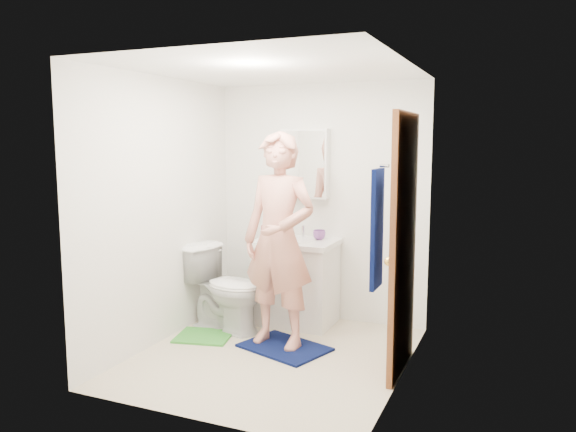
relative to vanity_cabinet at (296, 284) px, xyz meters
The scene contains 22 objects.
floor 1.01m from the vanity_cabinet, 80.69° to the right, with size 2.20×2.40×0.02m, color beige.
ceiling 2.21m from the vanity_cabinet, 80.69° to the right, with size 2.20×2.40×0.02m, color white.
wall_back 0.87m from the vanity_cabinet, 63.05° to the left, with size 2.20×0.02×2.40m, color white.
wall_front 2.28m from the vanity_cabinet, 85.96° to the right, with size 2.20×0.02×2.40m, color white.
wall_left 1.55m from the vanity_cabinet, 136.37° to the right, with size 0.02×2.40×2.40m, color white.
wall_right 1.75m from the vanity_cabinet, 35.99° to the right, with size 0.02×2.40×2.40m, color white.
vanity_cabinet is the anchor object (origin of this frame).
countertop 0.43m from the vanity_cabinet, ahead, with size 0.79×0.59×0.05m, color white.
sink_basin 0.44m from the vanity_cabinet, ahead, with size 0.40×0.40×0.03m, color white.
faucet 0.54m from the vanity_cabinet, 90.00° to the left, with size 0.03×0.03×0.12m, color silver.
medicine_cabinet 1.22m from the vanity_cabinet, 90.00° to the left, with size 0.50×0.12×0.70m, color white.
mirror_panel 1.21m from the vanity_cabinet, 90.00° to the left, with size 0.46×0.01×0.66m, color white.
door 1.57m from the vanity_cabinet, 32.20° to the right, with size 0.05×0.80×2.05m, color brown.
door_knob 1.69m from the vanity_cabinet, 42.72° to the right, with size 0.07×0.07×0.07m, color gold.
towel 2.08m from the vanity_cabinet, 51.53° to the right, with size 0.03×0.24×0.80m, color #060F3F.
towel_hook 2.30m from the vanity_cabinet, 50.60° to the right, with size 0.02×0.02×0.06m, color silver.
toilet 0.71m from the vanity_cabinet, 141.24° to the right, with size 0.46×0.81×0.82m, color white.
bath_mat 0.83m from the vanity_cabinet, 76.06° to the right, with size 0.73×0.52×0.02m, color #060F3F.
green_rug 1.05m from the vanity_cabinet, 130.55° to the right, with size 0.50×0.42×0.02m, color green.
soap_dispenser 0.63m from the vanity_cabinet, 168.33° to the right, with size 0.09×0.10×0.21m, color #AC5450.
toothbrush_cup 0.55m from the vanity_cabinet, 27.92° to the left, with size 0.12×0.12×0.10m, color #774190.
man 0.88m from the vanity_cabinet, 80.88° to the right, with size 0.69×0.45×1.89m, color tan.
Camera 1 is at (1.92, -4.18, 1.83)m, focal length 35.00 mm.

